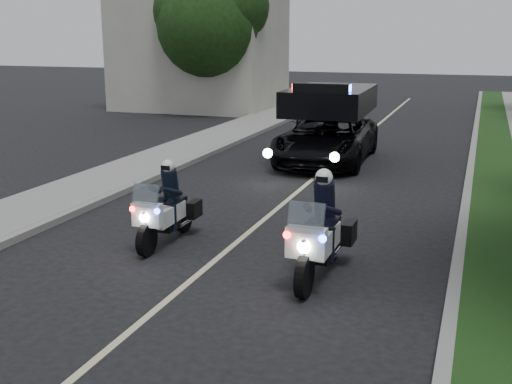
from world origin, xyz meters
TOP-DOWN VIEW (x-y plane):
  - ground at (0.00, 0.00)m, footprint 120.00×120.00m
  - curb_right at (4.10, 10.00)m, footprint 0.20×60.00m
  - grass_verge at (4.80, 10.00)m, footprint 1.20×60.00m
  - curb_left at (-4.10, 10.00)m, footprint 0.20×60.00m
  - sidewalk_left at (-5.20, 10.00)m, footprint 2.00×60.00m
  - building_far at (-10.00, 26.00)m, footprint 8.00×6.00m
  - lane_marking at (0.00, 10.00)m, footprint 0.12×50.00m
  - police_moto_left at (-1.27, 4.90)m, footprint 0.69×1.91m
  - police_moto_right at (1.94, 4.14)m, footprint 0.78×2.15m
  - police_suv at (-0.21, 13.77)m, footprint 2.73×5.62m
  - bicycle at (-2.67, 20.34)m, footprint 0.87×1.95m
  - cyclist at (-2.67, 20.34)m, footprint 0.62×0.42m
  - tree_left_near at (-8.42, 23.51)m, footprint 5.51×5.51m

SIDE VIEW (x-z plane):
  - ground at x=0.00m, z-range 0.00..0.00m
  - police_moto_left at x=-1.27m, z-range -0.81..0.81m
  - police_moto_right at x=1.94m, z-range -0.91..0.91m
  - police_suv at x=-0.21m, z-range -1.35..1.35m
  - bicycle at x=-2.67m, z-range -0.49..0.49m
  - cyclist at x=-2.67m, z-range -0.85..0.85m
  - tree_left_near at x=-8.42m, z-range -4.18..4.18m
  - lane_marking at x=0.00m, z-range 0.00..0.01m
  - curb_right at x=4.10m, z-range 0.00..0.15m
  - curb_left at x=-4.10m, z-range 0.00..0.15m
  - grass_verge at x=4.80m, z-range 0.00..0.16m
  - sidewalk_left at x=-5.20m, z-range 0.00..0.16m
  - building_far at x=-10.00m, z-range 0.00..7.00m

